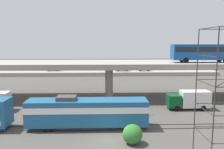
# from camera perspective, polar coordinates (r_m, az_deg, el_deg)

# --- Properties ---
(ground_plane) EXTENTS (260.00, 260.00, 0.00)m
(ground_plane) POSITION_cam_1_polar(r_m,az_deg,el_deg) (27.01, 0.13, -15.87)
(ground_plane) COLOR #4C4944
(rail_strip_near) EXTENTS (110.00, 0.12, 0.12)m
(rail_strip_near) POSITION_cam_1_polar(r_m,az_deg,el_deg) (30.01, -0.09, -13.24)
(rail_strip_near) COLOR #59544C
(rail_strip_near) RESTS_ON ground_plane
(rail_strip_far) EXTENTS (110.00, 0.12, 0.12)m
(rail_strip_far) POSITION_cam_1_polar(r_m,az_deg,el_deg) (31.37, -0.17, -12.27)
(rail_strip_far) COLOR #59544C
(rail_strip_far) RESTS_ON ground_plane
(train_locomotive) EXTENTS (16.26, 3.04, 4.18)m
(train_locomotive) POSITION_cam_1_polar(r_m,az_deg,el_deg) (30.02, -4.61, -8.94)
(train_locomotive) COLOR #1E5984
(train_locomotive) RESTS_ON ground_plane
(highway_overpass) EXTENTS (96.00, 10.33, 7.08)m
(highway_overpass) POSITION_cam_1_polar(r_m,az_deg,el_deg) (44.92, -0.73, 2.26)
(highway_overpass) COLOR #9E998E
(highway_overpass) RESTS_ON ground_plane
(transit_bus_on_overpass) EXTENTS (12.00, 2.68, 3.40)m
(transit_bus_on_overpass) POSITION_cam_1_polar(r_m,az_deg,el_deg) (47.25, 21.58, 5.28)
(transit_bus_on_overpass) COLOR #14478C
(transit_bus_on_overpass) RESTS_ON highway_overpass
(service_truck_west) EXTENTS (6.80, 2.46, 3.04)m
(service_truck_west) POSITION_cam_1_polar(r_m,az_deg,el_deg) (40.09, 18.47, -5.82)
(service_truck_west) COLOR #0C4C26
(service_truck_west) RESTS_ON ground_plane
(pier_parking_lot) EXTENTS (72.90, 12.76, 1.24)m
(pier_parking_lot) POSITION_cam_1_polar(r_m,az_deg,el_deg) (80.35, -1.19, 0.64)
(pier_parking_lot) COLOR #9E998E
(pier_parking_lot) RESTS_ON ground_plane
(parked_car_0) EXTENTS (4.33, 1.96, 1.50)m
(parked_car_0) POSITION_cam_1_polar(r_m,az_deg,el_deg) (78.67, 7.86, 1.43)
(parked_car_0) COLOR #9E998C
(parked_car_0) RESTS_ON pier_parking_lot
(parked_car_1) EXTENTS (4.68, 2.00, 1.50)m
(parked_car_1) POSITION_cam_1_polar(r_m,az_deg,el_deg) (77.90, 2.52, 1.43)
(parked_car_1) COLOR #0C4C26
(parked_car_1) RESTS_ON pier_parking_lot
(parked_car_2) EXTENTS (4.16, 1.96, 1.50)m
(parked_car_2) POSITION_cam_1_polar(r_m,az_deg,el_deg) (88.50, 18.52, 1.81)
(parked_car_2) COLOR silver
(parked_car_2) RESTS_ON pier_parking_lot
(parked_car_3) EXTENTS (4.52, 1.92, 1.50)m
(parked_car_3) POSITION_cam_1_polar(r_m,az_deg,el_deg) (81.77, -3.04, 1.74)
(parked_car_3) COLOR #0C4C26
(parked_car_3) RESTS_ON pier_parking_lot
(parked_car_4) EXTENTS (4.15, 1.93, 1.50)m
(parked_car_4) POSITION_cam_1_polar(r_m,az_deg,el_deg) (83.17, 13.02, 1.65)
(parked_car_4) COLOR silver
(parked_car_4) RESTS_ON pier_parking_lot
(parked_car_5) EXTENTS (4.63, 2.00, 1.50)m
(parked_car_5) POSITION_cam_1_polar(r_m,az_deg,el_deg) (82.91, 0.38, 1.84)
(parked_car_5) COLOR #515459
(parked_car_5) RESTS_ON pier_parking_lot
(parked_car_6) EXTENTS (4.55, 1.94, 1.50)m
(parked_car_6) POSITION_cam_1_polar(r_m,az_deg,el_deg) (80.41, -14.25, 1.40)
(parked_car_6) COLOR #9E998C
(parked_car_6) RESTS_ON pier_parking_lot
(harbor_water) EXTENTS (140.00, 36.00, 0.01)m
(harbor_water) POSITION_cam_1_polar(r_m,az_deg,el_deg) (103.27, -1.33, 1.94)
(harbor_water) COLOR navy
(harbor_water) RESTS_ON ground_plane
(shrub_right) EXTENTS (2.16, 2.16, 2.16)m
(shrub_right) POSITION_cam_1_polar(r_m,az_deg,el_deg) (25.90, 5.06, -14.39)
(shrub_right) COLOR #2F712C
(shrub_right) RESTS_ON ground_plane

